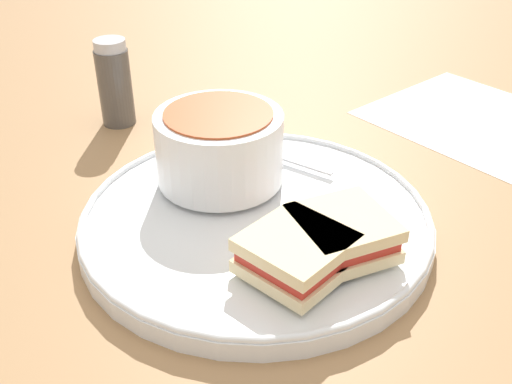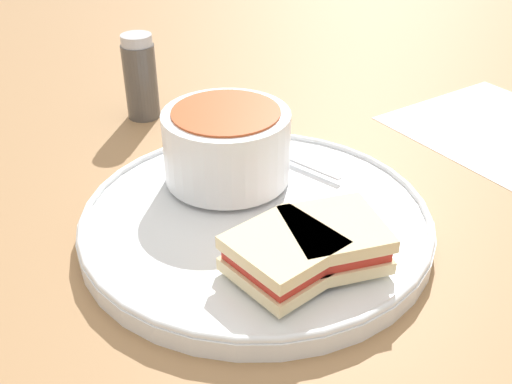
% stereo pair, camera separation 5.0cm
% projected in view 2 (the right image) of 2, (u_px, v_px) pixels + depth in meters
% --- Properties ---
extents(ground_plane, '(2.40, 2.40, 0.00)m').
position_uv_depth(ground_plane, '(256.00, 229.00, 0.52)').
color(ground_plane, '#9E754C').
extents(plate, '(0.30, 0.30, 0.02)m').
position_uv_depth(plate, '(256.00, 219.00, 0.52)').
color(plate, white).
rests_on(plate, ground_plane).
extents(soup_bowl, '(0.11, 0.11, 0.07)m').
position_uv_depth(soup_bowl, '(227.00, 144.00, 0.54)').
color(soup_bowl, white).
rests_on(soup_bowl, plate).
extents(spoon, '(0.03, 0.11, 0.01)m').
position_uv_depth(spoon, '(271.00, 149.00, 0.60)').
color(spoon, silver).
rests_on(spoon, plate).
extents(sandwich_half_near, '(0.07, 0.07, 0.03)m').
position_uv_depth(sandwich_half_near, '(283.00, 256.00, 0.43)').
color(sandwich_half_near, beige).
rests_on(sandwich_half_near, plate).
extents(sandwich_half_far, '(0.09, 0.09, 0.03)m').
position_uv_depth(sandwich_half_far, '(334.00, 239.00, 0.45)').
color(sandwich_half_far, beige).
rests_on(sandwich_half_far, plate).
extents(salt_shaker, '(0.04, 0.04, 0.10)m').
position_uv_depth(salt_shaker, '(141.00, 78.00, 0.69)').
color(salt_shaker, '#4C4742').
rests_on(salt_shaker, ground_plane).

